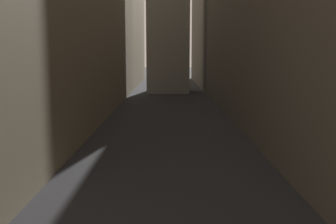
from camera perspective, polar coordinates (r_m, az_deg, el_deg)
ground_plane at (r=38.66m, az=-0.01°, el=-0.29°), size 264.00×264.00×0.00m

